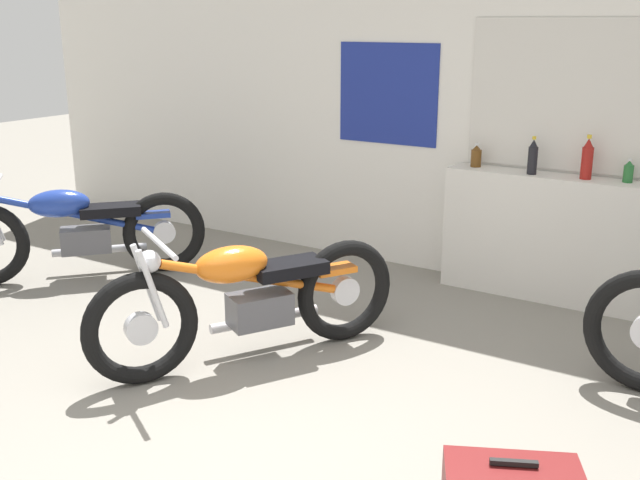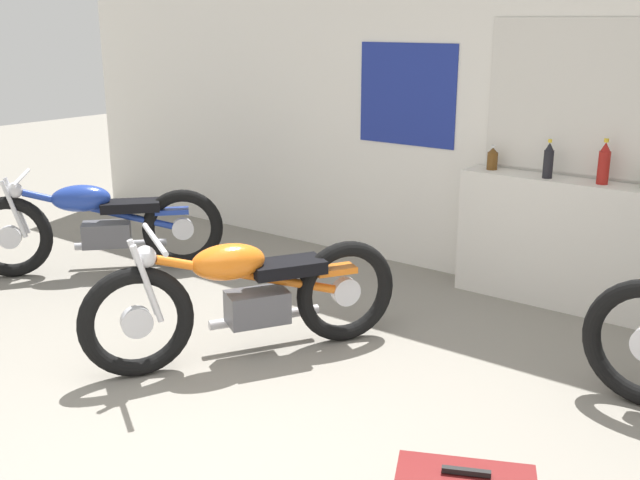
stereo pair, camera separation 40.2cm
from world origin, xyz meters
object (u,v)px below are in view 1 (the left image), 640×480
Objects in this scene: bottle_left_center at (533,157)px; bottle_right_center at (628,172)px; motorcycle_blue at (76,230)px; motorcycle_orange at (249,298)px; bottle_center at (587,159)px; bottle_leftmost at (476,156)px.

bottle_left_center reaches higher than bottle_right_center.
motorcycle_orange is at bearing -12.60° from motorcycle_blue.
bottle_center is 0.20× the size of motorcycle_blue.
bottle_center is at bearing 54.83° from motorcycle_orange.
bottle_left_center is at bearing -175.02° from bottle_center.
bottle_leftmost is 0.11× the size of motorcycle_blue.
bottle_left_center is 3.60m from motorcycle_blue.
bottle_center is 0.29m from bottle_right_center.
motorcycle_blue is (-2.11, 0.47, -0.00)m from motorcycle_orange.
bottle_right_center reaches higher than motorcycle_orange.
motorcycle_blue is at bearing -157.09° from bottle_right_center.
bottle_right_center reaches higher than motorcycle_blue.
bottle_left_center reaches higher than motorcycle_blue.
bottle_right_center is 0.09× the size of motorcycle_orange.
motorcycle_orange is at bearing -106.58° from bottle_leftmost.
bottle_right_center is at bearing 0.81° from bottle_leftmost.
motorcycle_orange is at bearing -129.50° from bottle_right_center.
motorcycle_blue is (-3.83, -1.62, -0.61)m from bottle_right_center.
bottle_leftmost reaches higher than bottle_right_center.
bottle_right_center is at bearing 50.50° from motorcycle_orange.
bottle_leftmost is at bearing 178.47° from bottle_center.
bottle_leftmost is 1.09× the size of bottle_right_center.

